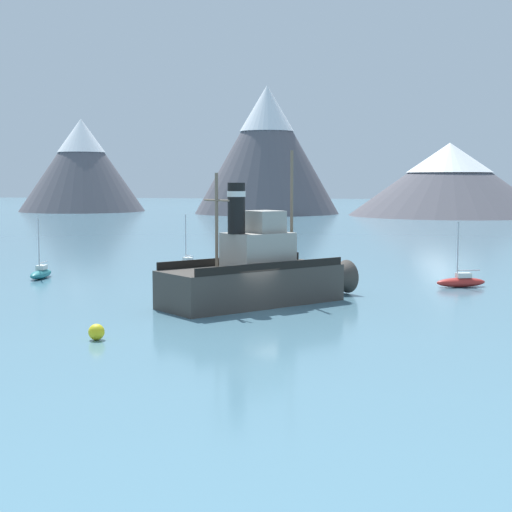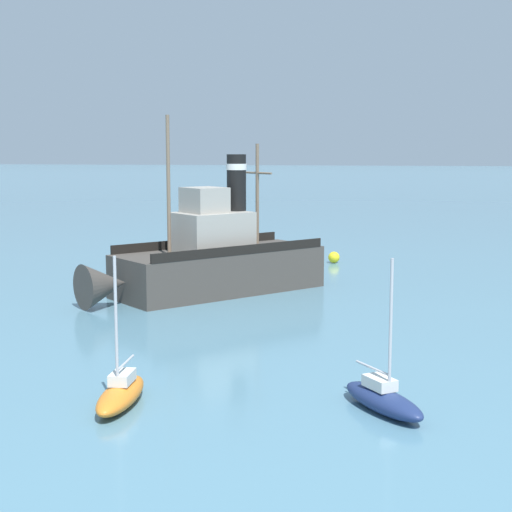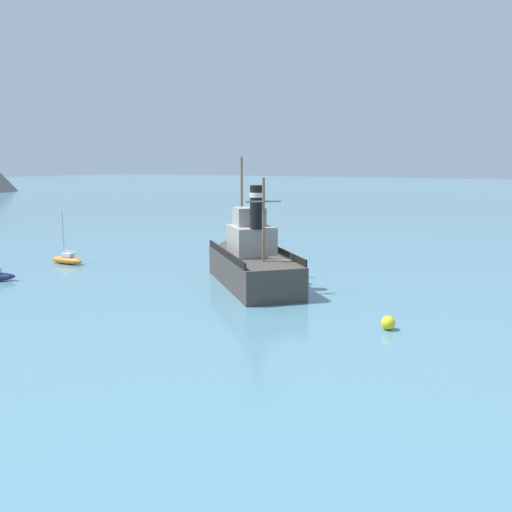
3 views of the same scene
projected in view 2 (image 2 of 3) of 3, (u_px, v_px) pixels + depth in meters
The scene contains 5 objects.
ground_plane at pixel (215, 285), 46.89m from camera, with size 600.00×600.00×0.00m, color teal.
old_tugboat at pixel (211, 261), 44.07m from camera, with size 12.35×12.78×9.90m.
sailboat_navy at pixel (383, 398), 24.51m from camera, with size 3.10×3.73×4.90m.
sailboat_orange at pixel (121, 393), 25.07m from camera, with size 1.23×3.84×4.90m.
mooring_buoy at pixel (334, 257), 55.83m from camera, with size 0.81×0.81×0.81m, color yellow.
Camera 2 is at (-9.72, 45.23, 8.24)m, focal length 55.00 mm.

